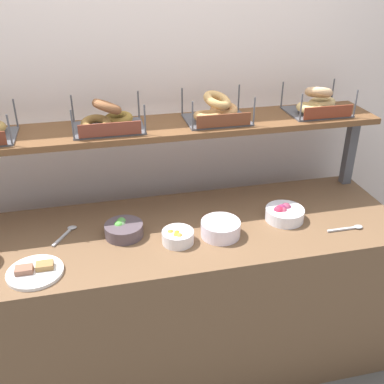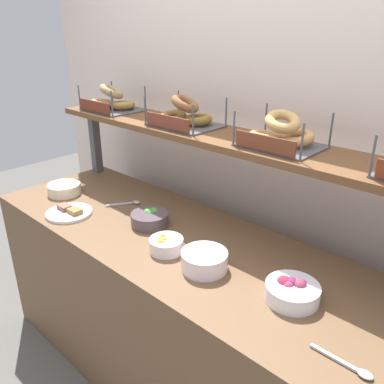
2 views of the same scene
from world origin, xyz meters
The scene contains 15 objects.
ground_plane centered at (0.00, 0.00, 0.00)m, with size 8.00×8.00×0.00m, color #595651.
back_wall centered at (0.00, 0.55, 1.20)m, with size 3.42×0.06×2.40m, color silver.
deli_counter centered at (0.00, 0.00, 0.42)m, with size 2.22×0.70×0.85m, color brown.
shelf_riser_right centered at (1.05, 0.27, 1.05)m, with size 0.05×0.05×0.40m, color #4C4C51.
upper_shelf centered at (0.00, 0.27, 1.26)m, with size 2.18×0.32×0.03m, color brown.
bowl_beet_salad centered at (0.55, -0.03, 0.88)m, with size 0.19×0.19×0.08m.
bowl_fruit_salad centered at (0.00, -0.11, 0.88)m, with size 0.14×0.14×0.07m.
bowl_cream_cheese centered at (0.20, -0.10, 0.90)m, with size 0.18×0.18×0.09m.
bowl_veggie_mix centered at (-0.23, 0.00, 0.88)m, with size 0.18×0.18×0.07m.
serving_plate_white centered at (-0.62, -0.20, 0.86)m, with size 0.23×0.23×0.04m.
serving_spoon_near_plate centered at (0.82, -0.19, 0.86)m, with size 0.18×0.03×0.01m.
serving_spoon_by_edge centered at (-0.49, 0.08, 0.86)m, with size 0.11×0.16×0.01m.
bagel_basket_cinnamon_raisin centered at (-0.25, 0.26, 1.33)m, with size 0.33×0.25×0.16m.
bagel_basket_sesame centered at (0.28, 0.27, 1.33)m, with size 0.31×0.26×0.15m.
bagel_basket_plain centered at (0.81, 0.27, 1.33)m, with size 0.30×0.25×0.15m.
Camera 1 is at (-0.33, -1.79, 2.01)m, focal length 42.43 mm.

